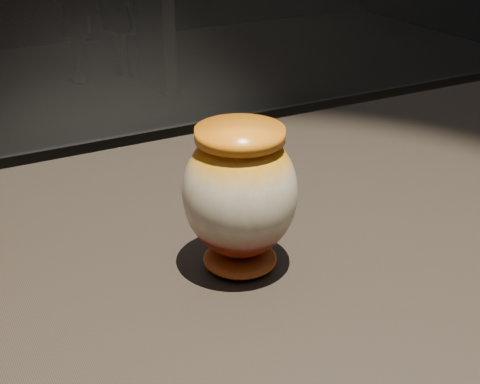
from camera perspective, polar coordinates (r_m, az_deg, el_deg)
name	(u,v)px	position (r m, az deg, el deg)	size (l,w,h in m)	color
main_vase	(240,195)	(0.74, 0.00, -0.22)	(0.14, 0.14, 0.17)	#691609
back_shelf	(14,0)	(4.20, -18.73, 15.23)	(2.00, 0.60, 0.90)	black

